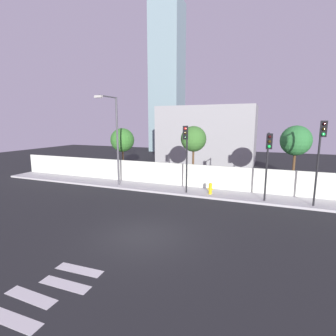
# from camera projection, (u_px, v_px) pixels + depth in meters

# --- Properties ---
(ground_plane) EXTENTS (80.00, 80.00, 0.00)m
(ground_plane) POSITION_uv_depth(u_px,v_px,m) (142.00, 237.00, 11.76)
(ground_plane) COLOR #242627
(sidewalk) EXTENTS (36.00, 2.40, 0.15)m
(sidewalk) POSITION_uv_depth(u_px,v_px,m) (192.00, 192.00, 19.25)
(sidewalk) COLOR #B6B6B6
(sidewalk) RESTS_ON ground
(perimeter_wall) EXTENTS (36.00, 0.18, 1.80)m
(perimeter_wall) POSITION_uv_depth(u_px,v_px,m) (197.00, 176.00, 20.26)
(perimeter_wall) COLOR silver
(perimeter_wall) RESTS_ON sidewalk
(crosswalk_marking) EXTENTS (2.33, 3.04, 0.01)m
(crosswalk_marking) POSITION_uv_depth(u_px,v_px,m) (50.00, 291.00, 7.94)
(crosswalk_marking) COLOR silver
(crosswalk_marking) RESTS_ON ground
(traffic_light_left) EXTENTS (0.48, 1.37, 4.87)m
(traffic_light_left) POSITION_uv_depth(u_px,v_px,m) (186.00, 145.00, 17.53)
(traffic_light_left) COLOR black
(traffic_light_left) RESTS_ON sidewalk
(traffic_light_center) EXTENTS (0.35, 1.25, 5.18)m
(traffic_light_center) POSITION_uv_depth(u_px,v_px,m) (321.00, 146.00, 14.61)
(traffic_light_center) COLOR black
(traffic_light_center) RESTS_ON sidewalk
(traffic_light_right) EXTENTS (0.35, 1.81, 4.45)m
(traffic_light_right) POSITION_uv_depth(u_px,v_px,m) (268.00, 153.00, 15.40)
(traffic_light_right) COLOR black
(traffic_light_right) RESTS_ON sidewalk
(street_lamp_curbside) EXTENTS (0.61, 2.31, 7.05)m
(street_lamp_curbside) POSITION_uv_depth(u_px,v_px,m) (115.00, 134.00, 20.07)
(street_lamp_curbside) COLOR #4C4C51
(street_lamp_curbside) RESTS_ON sidewalk
(fire_hydrant) EXTENTS (0.44, 0.26, 0.82)m
(fire_hydrant) POSITION_uv_depth(u_px,v_px,m) (210.00, 188.00, 18.25)
(fire_hydrant) COLOR gold
(fire_hydrant) RESTS_ON sidewalk
(roadside_tree_leftmost) EXTENTS (2.24, 2.24, 4.74)m
(roadside_tree_leftmost) POSITION_uv_depth(u_px,v_px,m) (122.00, 140.00, 24.05)
(roadside_tree_leftmost) COLOR brown
(roadside_tree_leftmost) RESTS_ON ground
(roadside_tree_midleft) EXTENTS (2.16, 2.16, 4.97)m
(roadside_tree_midleft) POSITION_uv_depth(u_px,v_px,m) (194.00, 139.00, 21.46)
(roadside_tree_midleft) COLOR brown
(roadside_tree_midleft) RESTS_ON ground
(roadside_tree_midright) EXTENTS (2.20, 2.20, 5.04)m
(roadside_tree_midright) POSITION_uv_depth(u_px,v_px,m) (296.00, 141.00, 18.61)
(roadside_tree_midright) COLOR brown
(roadside_tree_midright) RESTS_ON ground
(low_building_distant) EXTENTS (12.34, 6.00, 7.37)m
(low_building_distant) POSITION_uv_depth(u_px,v_px,m) (207.00, 135.00, 33.55)
(low_building_distant) COLOR #9C9C9C
(low_building_distant) RESTS_ON ground
(tower_on_skyline) EXTENTS (5.49, 5.00, 26.41)m
(tower_on_skyline) POSITION_uv_depth(u_px,v_px,m) (167.00, 79.00, 46.69)
(tower_on_skyline) COLOR gray
(tower_on_skyline) RESTS_ON ground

